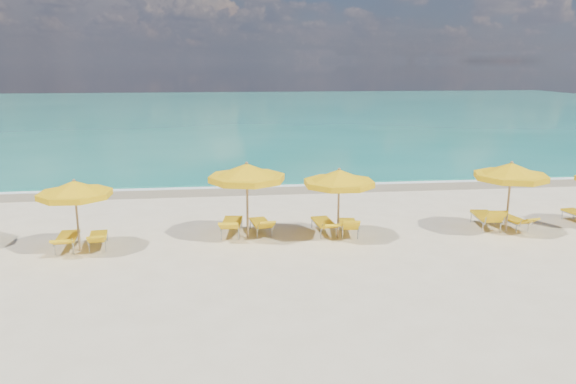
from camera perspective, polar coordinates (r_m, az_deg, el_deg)
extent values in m
plane|color=beige|center=(18.55, 0.56, -4.66)|extent=(120.00, 120.00, 0.00)
cube|color=#157A69|center=(65.79, -4.93, 8.16)|extent=(120.00, 80.00, 0.30)
cube|color=tan|center=(25.65, -1.59, 0.37)|extent=(120.00, 2.60, 0.01)
cube|color=white|center=(26.43, -1.75, 0.75)|extent=(120.00, 1.20, 0.03)
cube|color=white|center=(35.17, -12.88, 3.54)|extent=(14.00, 0.36, 0.05)
cube|color=white|center=(43.14, 7.00, 5.50)|extent=(18.00, 0.30, 0.05)
cylinder|color=#9E7D4F|center=(18.17, -20.64, -2.37)|extent=(0.07, 0.07, 2.16)
cone|color=yellow|center=(17.96, -20.87, 0.42)|extent=(2.83, 2.83, 0.43)
cylinder|color=yellow|center=(18.00, -20.82, -0.24)|extent=(2.86, 2.86, 0.17)
sphere|color=#9E7D4F|center=(17.91, -20.93, 1.11)|extent=(0.10, 0.10, 0.10)
cylinder|color=#9E7D4F|center=(18.27, -4.16, -1.00)|extent=(0.08, 0.08, 2.43)
cone|color=yellow|center=(18.05, -4.21, 2.15)|extent=(2.80, 2.80, 0.49)
cylinder|color=yellow|center=(18.10, -4.20, 1.41)|extent=(2.82, 2.82, 0.19)
sphere|color=#9E7D4F|center=(18.00, -4.23, 2.93)|extent=(0.11, 0.11, 0.11)
cylinder|color=#9E7D4F|center=(18.25, 5.15, -1.33)|extent=(0.07, 0.07, 2.26)
cone|color=yellow|center=(18.03, 5.21, 1.59)|extent=(3.00, 3.00, 0.45)
cylinder|color=yellow|center=(18.08, 5.20, 0.91)|extent=(3.03, 3.03, 0.18)
sphere|color=#9E7D4F|center=(17.99, 5.23, 2.31)|extent=(0.10, 0.10, 0.10)
cylinder|color=#9E7D4F|center=(20.20, 21.50, -0.64)|extent=(0.07, 0.07, 2.36)
cone|color=yellow|center=(20.00, 21.73, 2.12)|extent=(2.62, 2.62, 0.47)
cylinder|color=yellow|center=(20.04, 21.68, 1.47)|extent=(2.64, 2.64, 0.19)
sphere|color=#9E7D4F|center=(19.96, 21.79, 2.80)|extent=(0.10, 0.10, 0.10)
cube|color=yellow|center=(18.73, -21.49, -4.25)|extent=(0.66, 1.31, 0.08)
cube|color=yellow|center=(17.84, -22.01, -4.74)|extent=(0.61, 0.62, 0.30)
cube|color=yellow|center=(18.59, -18.73, -4.27)|extent=(0.66, 1.20, 0.07)
cube|color=yellow|center=(17.79, -18.92, -4.58)|extent=(0.57, 0.56, 0.34)
cube|color=yellow|center=(18.97, -5.72, -3.07)|extent=(0.78, 1.44, 0.08)
cube|color=yellow|center=(18.00, -6.03, -3.44)|extent=(0.68, 0.68, 0.38)
cube|color=yellow|center=(19.03, -2.82, -3.12)|extent=(0.71, 1.27, 0.07)
cube|color=yellow|center=(18.21, -2.23, -3.36)|extent=(0.61, 0.59, 0.37)
cube|color=yellow|center=(19.04, 3.63, -3.06)|extent=(0.68, 1.32, 0.08)
cube|color=yellow|center=(18.16, 4.41, -3.48)|extent=(0.62, 0.64, 0.30)
cube|color=yellow|center=(18.99, 6.14, -3.21)|extent=(0.68, 1.26, 0.07)
cube|color=yellow|center=(18.16, 6.43, -3.37)|extent=(0.59, 0.54, 0.42)
cube|color=yellow|center=(20.76, 19.40, -2.30)|extent=(0.81, 1.49, 0.09)
cube|color=yellow|center=(19.84, 20.32, -2.36)|extent=(0.70, 0.61, 0.53)
cube|color=yellow|center=(21.01, 21.73, -2.52)|extent=(0.74, 1.25, 0.07)
cube|color=yellow|center=(20.37, 23.23, -2.74)|extent=(0.61, 0.61, 0.32)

